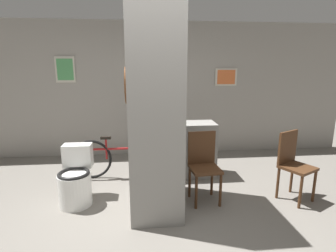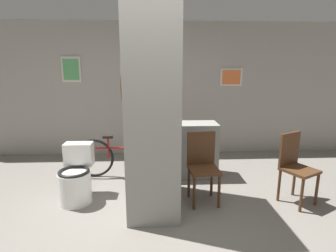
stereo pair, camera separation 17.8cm
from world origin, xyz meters
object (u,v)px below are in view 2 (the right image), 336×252
object	(u,v)px
toilet	(76,178)
chair_by_doorway	(295,165)
chair_near_pillar	(203,164)
bicycle	(124,157)
bottle_tall	(166,117)

from	to	relation	value
toilet	chair_by_doorway	size ratio (longest dim) A/B	0.80
chair_near_pillar	bicycle	world-z (taller)	chair_near_pillar
chair_by_doorway	bicycle	distance (m)	2.50
chair_near_pillar	chair_by_doorway	world-z (taller)	same
toilet	chair_by_doorway	world-z (taller)	chair_by_doorway
chair_by_doorway	chair_near_pillar	bearing A→B (deg)	148.34
bicycle	chair_by_doorway	bearing A→B (deg)	-21.53
toilet	chair_near_pillar	size ratio (longest dim) A/B	0.80
chair_near_pillar	chair_by_doorway	xyz separation A→B (m)	(1.20, -0.08, 0.00)
toilet	chair_near_pillar	xyz separation A→B (m)	(1.67, -0.07, 0.20)
toilet	bicycle	xyz separation A→B (m)	(0.54, 0.77, 0.02)
chair_near_pillar	bottle_tall	distance (m)	0.99
chair_by_doorway	bottle_tall	world-z (taller)	bottle_tall
bicycle	bottle_tall	distance (m)	0.96
chair_near_pillar	bottle_tall	world-z (taller)	bottle_tall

